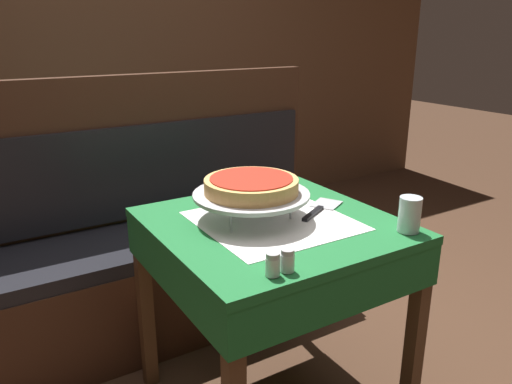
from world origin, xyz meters
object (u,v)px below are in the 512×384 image
pizza_pan_stand (251,196)px  condiment_caddy (115,133)px  salt_shaker (273,264)px  dining_table_front (273,249)px  booth_bench (161,258)px  water_glass_near (410,214)px  dining_table_rear (109,157)px  deep_dish_pizza (251,185)px  pepper_shaker (287,260)px  pizza_server (320,208)px

pizza_pan_stand → condiment_caddy: 1.50m
pizza_pan_stand → salt_shaker: pizza_pan_stand is taller
dining_table_front → booth_bench: size_ratio=0.44×
dining_table_front → water_glass_near: water_glass_near is taller
condiment_caddy → dining_table_rear: bearing=127.1°
booth_bench → salt_shaker: 1.14m
deep_dish_pizza → dining_table_front: bearing=-43.1°
pepper_shaker → pizza_server: bearing=41.4°
dining_table_front → condiment_caddy: (-0.08, 1.55, 0.15)m
dining_table_rear → deep_dish_pizza: size_ratio=2.50×
pizza_server → water_glass_near: (0.11, -0.30, 0.05)m
booth_bench → condiment_caddy: bearing=85.7°
salt_shaker → booth_bench: bearing=85.8°
dining_table_front → condiment_caddy: condiment_caddy is taller
pizza_server → pepper_shaker: size_ratio=3.91×
pizza_server → pepper_shaker: bearing=-138.6°
booth_bench → deep_dish_pizza: bearing=-83.0°
deep_dish_pizza → pepper_shaker: (-0.12, -0.38, -0.09)m
pizza_pan_stand → water_glass_near: 0.51m
booth_bench → pizza_pan_stand: booth_bench is taller
salt_shaker → pepper_shaker: 0.05m
pizza_server → condiment_caddy: bearing=100.2°
booth_bench → salt_shaker: (-0.08, -1.06, 0.44)m
pizza_pan_stand → pepper_shaker: bearing=-107.0°
dining_table_front → booth_bench: 0.80m
dining_table_front → booth_bench: booth_bench is taller
booth_bench → deep_dish_pizza: booth_bench is taller
dining_table_rear → pepper_shaker: (-0.06, -1.92, 0.14)m
dining_table_rear → booth_bench: bearing=-92.0°
water_glass_near → salt_shaker: size_ratio=1.77×
condiment_caddy → salt_shaker: bearing=-94.2°
dining_table_rear → salt_shaker: bearing=-93.2°
pizza_pan_stand → pepper_shaker: (-0.12, -0.38, -0.05)m
pizza_pan_stand → water_glass_near: bearing=-43.6°
dining_table_front → salt_shaker: size_ratio=12.03×
condiment_caddy → pepper_shaker: bearing=-92.8°
water_glass_near → dining_table_front: bearing=136.3°
dining_table_rear → pepper_shaker: 1.93m
pizza_server → salt_shaker: salt_shaker is taller
booth_bench → pepper_shaker: booth_bench is taller
dining_table_front → booth_bench: (-0.14, 0.73, -0.30)m
dining_table_front → pizza_pan_stand: (-0.05, 0.05, 0.19)m
booth_bench → pizza_pan_stand: bearing=-83.0°
salt_shaker → deep_dish_pizza: bearing=66.8°
dining_table_rear → pizza_pan_stand: size_ratio=2.01×
dining_table_rear → pepper_shaker: pepper_shaker is taller
deep_dish_pizza → condiment_caddy: condiment_caddy is taller
booth_bench → pizza_server: 0.90m
pizza_pan_stand → pizza_server: pizza_pan_stand is taller
salt_shaker → pepper_shaker: size_ratio=1.01×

